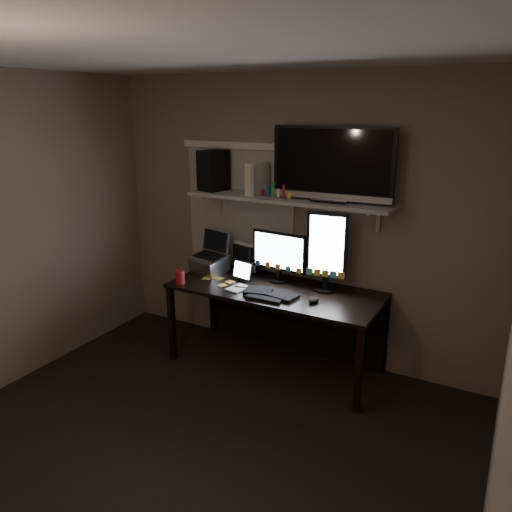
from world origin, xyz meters
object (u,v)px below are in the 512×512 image
Objects in this scene: monitor_landscape at (279,257)px; speaker at (213,170)px; monitor_portrait at (327,251)px; desk at (281,303)px; mouse at (314,300)px; tv at (333,165)px; tablet at (243,271)px; cup at (180,277)px; laptop at (209,253)px; keyboard at (271,294)px; game_console at (257,179)px.

monitor_landscape is 1.45× the size of speaker.
desk is at bearing -179.04° from monitor_portrait.
monitor_portrait is at bearing 102.39° from mouse.
tv is at bearing 11.73° from speaker.
cup is (-0.45, -0.31, -0.03)m from tablet.
laptop is (-0.68, -0.08, -0.04)m from monitor_landscape.
keyboard is 0.37m from mouse.
game_console reaches higher than cup.
desk is 8.31× the size of tablet.
speaker reaches higher than monitor_portrait.
laptop is at bearing -177.50° from tablet.
keyboard is 1.26m from speaker.
tv is at bearing 80.86° from monitor_portrait.
mouse is at bearing -32.01° from desk.
laptop is 3.16× the size of cup.
monitor_landscape is 0.68m from laptop.
monitor_portrait is 0.69× the size of tv.
desk is 6.58× the size of game_console.
keyboard is 0.42m from tablet.
tv reaches higher than game_console.
monitor_portrait is 0.71m from tv.
tablet is at bearing 151.49° from keyboard.
speaker is (-0.78, 0.38, 0.91)m from keyboard.
mouse is (0.02, -0.30, -0.32)m from monitor_portrait.
monitor_portrait is at bearing -95.98° from tv.
monitor_landscape is 0.99m from speaker.
keyboard is 1.00m from game_console.
monitor_landscape is at bearing 39.68° from tablet.
game_console is (-0.32, 0.36, 0.87)m from keyboard.
monitor_portrait is 5.65× the size of cup.
tv is at bearing 16.17° from game_console.
monitor_landscape reaches higher than cup.
desk is at bearing 27.12° from tablet.
monitor_portrait is 1.48× the size of keyboard.
keyboard is at bearing -167.96° from mouse.
game_console is at bearing 87.21° from tablet.
monitor_portrait reaches higher than keyboard.
mouse is at bearing -89.54° from tv.
speaker reaches higher than desk.
tv is (0.72, 0.18, 0.95)m from tablet.
monitor_portrait is 1.28m from speaker.
tv is 0.69m from game_console.
cup is (-1.19, -0.15, 0.04)m from mouse.
game_console is (0.44, 0.11, 0.70)m from laptop.
laptop is 0.83m from game_console.
tablet is 1.21m from tv.
cup is 1.61m from tv.
speaker is (-1.13, 0.06, 0.59)m from monitor_portrait.
mouse reaches higher than keyboard.
monitor_landscape is 1.13× the size of keyboard.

